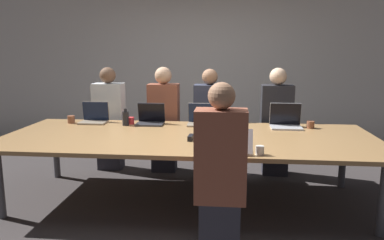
# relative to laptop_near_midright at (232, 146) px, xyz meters

# --- Properties ---
(ground_plane) EXTENTS (24.00, 24.00, 0.00)m
(ground_plane) POSITION_rel_laptop_near_midright_xyz_m (-0.46, 0.65, -0.79)
(ground_plane) COLOR #383333
(curtain_wall) EXTENTS (12.00, 0.06, 2.80)m
(curtain_wall) POSITION_rel_laptop_near_midright_xyz_m (-0.46, 3.20, 0.61)
(curtain_wall) COLOR beige
(curtain_wall) RESTS_ON ground_plane
(conference_table) EXTENTS (3.91, 1.56, 0.73)m
(conference_table) POSITION_rel_laptop_near_midright_xyz_m (-0.46, 0.65, -0.11)
(conference_table) COLOR #9E7547
(conference_table) RESTS_ON ground_plane
(laptop_near_midright) EXTENTS (0.35, 0.23, 0.22)m
(laptop_near_midright) POSITION_rel_laptop_near_midright_xyz_m (0.00, 0.00, 0.00)
(laptop_near_midright) COLOR silver
(laptop_near_midright) RESTS_ON conference_table
(person_near_midright) EXTENTS (0.40, 0.24, 1.39)m
(person_near_midright) POSITION_rel_laptop_near_midright_xyz_m (-0.09, -0.39, -0.12)
(person_near_midright) COLOR #2D2D38
(person_near_midright) RESTS_ON ground_plane
(cup_near_midright) EXTENTS (0.07, 0.07, 0.08)m
(cup_near_midright) POSITION_rel_laptop_near_midright_xyz_m (0.24, -0.01, -0.03)
(cup_near_midright) COLOR white
(cup_near_midright) RESTS_ON conference_table
(laptop_far_right) EXTENTS (0.36, 0.27, 0.28)m
(laptop_far_right) POSITION_rel_laptop_near_midright_xyz_m (0.62, 1.19, 0.01)
(laptop_far_right) COLOR #B7B7BC
(laptop_far_right) RESTS_ON conference_table
(person_far_right) EXTENTS (0.40, 0.24, 1.40)m
(person_far_right) POSITION_rel_laptop_near_midright_xyz_m (0.58, 1.66, -0.11)
(person_far_right) COLOR #2D2D38
(person_far_right) RESTS_ON ground_plane
(cup_far_right) EXTENTS (0.09, 0.09, 0.08)m
(cup_far_right) POSITION_rel_laptop_near_midright_xyz_m (0.90, 1.16, -0.02)
(cup_far_right) COLOR brown
(cup_far_right) RESTS_ON conference_table
(laptop_far_center) EXTENTS (0.37, 0.25, 0.26)m
(laptop_far_center) POSITION_rel_laptop_near_midright_xyz_m (-0.35, 1.25, 0.01)
(laptop_far_center) COLOR gray
(laptop_far_center) RESTS_ON conference_table
(person_far_center) EXTENTS (0.40, 0.24, 1.38)m
(person_far_center) POSITION_rel_laptop_near_midright_xyz_m (-0.29, 1.62, -0.13)
(person_far_center) COLOR #2D2D38
(person_far_center) RESTS_ON ground_plane
(laptop_far_midleft) EXTENTS (0.33, 0.25, 0.25)m
(laptop_far_midleft) POSITION_rel_laptop_near_midright_xyz_m (-0.98, 1.22, 0.01)
(laptop_far_midleft) COLOR #333338
(laptop_far_midleft) RESTS_ON conference_table
(person_far_midleft) EXTENTS (0.40, 0.24, 1.40)m
(person_far_midleft) POSITION_rel_laptop_near_midright_xyz_m (-0.90, 1.66, -0.11)
(person_far_midleft) COLOR #2D2D38
(person_far_midleft) RESTS_ON ground_plane
(cup_far_midleft) EXTENTS (0.07, 0.07, 0.09)m
(cup_far_midleft) POSITION_rel_laptop_near_midright_xyz_m (-1.22, 1.18, -0.02)
(cup_far_midleft) COLOR red
(cup_far_midleft) RESTS_ON conference_table
(bottle_far_midleft) EXTENTS (0.08, 0.08, 0.20)m
(bottle_far_midleft) POSITION_rel_laptop_near_midright_xyz_m (-1.26, 1.11, 0.02)
(bottle_far_midleft) COLOR black
(bottle_far_midleft) RESTS_ON conference_table
(laptop_far_left) EXTENTS (0.33, 0.25, 0.25)m
(laptop_far_left) POSITION_rel_laptop_near_midright_xyz_m (-1.70, 1.25, 0.01)
(laptop_far_left) COLOR gray
(laptop_far_left) RESTS_ON conference_table
(person_far_left) EXTENTS (0.40, 0.24, 1.39)m
(person_far_left) POSITION_rel_laptop_near_midright_xyz_m (-1.65, 1.67, -0.12)
(person_far_left) COLOR #2D2D38
(person_far_left) RESTS_ON ground_plane
(cup_far_left) EXTENTS (0.09, 0.09, 0.09)m
(cup_far_left) POSITION_rel_laptop_near_midright_xyz_m (-1.97, 1.18, -0.02)
(cup_far_left) COLOR brown
(cup_far_left) RESTS_ON conference_table
(stapler) EXTENTS (0.05, 0.15, 0.05)m
(stapler) POSITION_rel_laptop_near_midright_xyz_m (-0.41, 0.46, -0.04)
(stapler) COLOR black
(stapler) RESTS_ON conference_table
(notebook) EXTENTS (0.21, 0.16, 0.02)m
(notebook) POSITION_rel_laptop_near_midright_xyz_m (-0.10, 0.68, -0.06)
(notebook) COLOR maroon
(notebook) RESTS_ON conference_table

